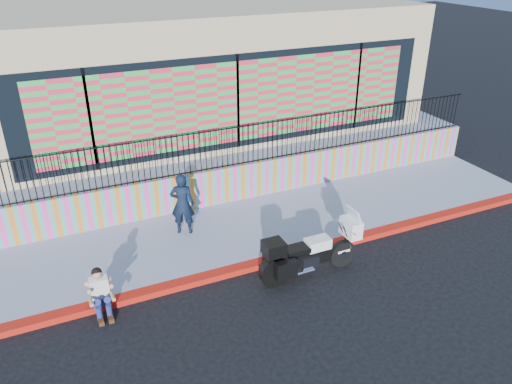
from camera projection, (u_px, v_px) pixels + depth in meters
ground at (302, 255)px, 12.58m from camera, size 90.00×90.00×0.00m
red_curb at (302, 253)px, 12.55m from camera, size 16.00×0.30×0.15m
sidewalk at (273, 222)px, 13.89m from camera, size 16.00×3.00×0.15m
mural_wall at (250, 180)px, 14.91m from camera, size 16.00×0.20×1.10m
metal_fence at (250, 144)px, 14.39m from camera, size 15.80×0.04×1.20m
elevated_platform at (197, 130)px, 19.10m from camera, size 16.00×10.00×1.25m
storefront_building at (195, 62)px, 17.74m from camera, size 14.00×8.06×4.00m
police_motorcycle at (308, 252)px, 11.54m from camera, size 2.49×0.82×1.55m
police_officer at (182, 204)px, 12.92m from camera, size 0.73×0.63×1.70m
seated_man at (101, 297)px, 10.40m from camera, size 0.54×0.71×1.06m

